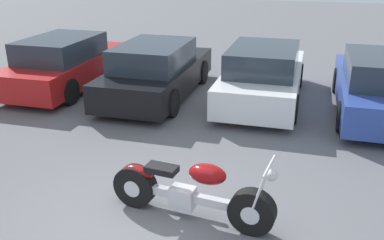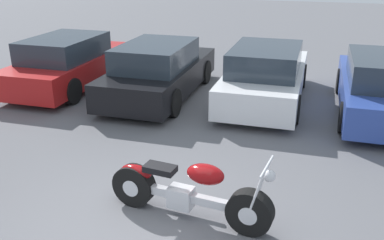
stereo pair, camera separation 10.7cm
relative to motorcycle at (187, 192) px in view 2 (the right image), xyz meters
name	(u,v)px [view 2 (the right image)]	position (x,y,z in m)	size (l,w,h in m)	color
ground_plane	(137,231)	(-0.54, -0.49, -0.40)	(60.00, 60.00, 0.00)	slate
motorcycle	(187,192)	(0.00, 0.00, 0.00)	(2.36, 0.74, 1.03)	black
parked_car_red	(70,63)	(-4.90, 5.11, 0.25)	(1.83, 4.46, 1.39)	red
parked_car_black	(159,71)	(-2.27, 4.99, 0.25)	(1.83, 4.46, 1.39)	black
parked_car_white	(266,75)	(0.36, 5.33, 0.25)	(1.83, 4.46, 1.39)	white
parked_car_blue	(383,87)	(3.00, 5.11, 0.25)	(1.83, 4.46, 1.39)	#2D479E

